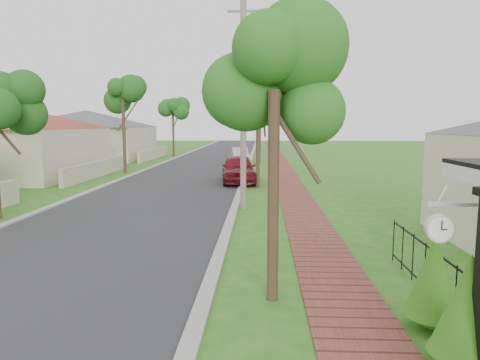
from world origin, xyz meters
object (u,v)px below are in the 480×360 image
(parked_car_white, at_px, (240,155))
(utility_pole, at_px, (243,106))
(parked_car_red, at_px, (239,169))
(near_tree, at_px, (274,86))
(station_clock, at_px, (441,226))

(parked_car_white, relative_size, utility_pole, 0.49)
(parked_car_red, xyz_separation_m, near_tree, (1.52, -16.18, 3.17))
(parked_car_red, xyz_separation_m, station_clock, (3.66, -18.28, 1.17))
(near_tree, bearing_deg, parked_car_red, 95.35)
(parked_car_red, height_order, utility_pole, utility_pole)
(parked_car_red, distance_m, near_tree, 16.56)
(station_clock, bearing_deg, parked_car_white, 97.75)
(parked_car_red, relative_size, utility_pole, 0.58)
(utility_pole, bearing_deg, parked_car_white, 93.31)
(parked_car_red, bearing_deg, near_tree, -90.39)
(utility_pole, distance_m, station_clock, 11.41)
(parked_car_white, bearing_deg, station_clock, -89.94)
(near_tree, bearing_deg, parked_car_white, 94.13)
(parked_car_white, relative_size, station_clock, 5.97)
(parked_car_red, distance_m, parked_car_white, 13.02)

